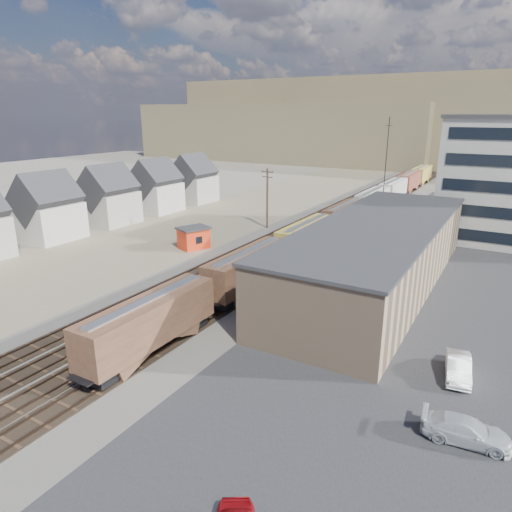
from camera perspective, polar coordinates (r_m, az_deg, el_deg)
The scene contains 15 objects.
ground at distance 41.16m, azimuth -17.15°, elevation -10.35°, with size 300.00×300.00×0.00m, color #6B6356.
ballast_bed at distance 81.16m, azimuth 9.42°, elevation 3.96°, with size 18.00×200.00×0.06m, color #4C4742.
dirt_yard at distance 81.98m, azimuth -6.37°, elevation 4.21°, with size 24.00×180.00×0.03m, color #746450.
asphalt_lot at distance 62.09m, azimuth 23.44°, elevation -1.50°, with size 26.00×120.00×0.04m, color #232326.
rail_tracks at distance 81.33m, azimuth 9.06°, elevation 4.06°, with size 11.40×200.00×0.24m.
freight_train at distance 82.65m, azimuth 12.87°, elevation 5.96°, with size 3.00×119.74×4.46m.
warehouse at distance 52.77m, azimuth 14.93°, elevation 0.34°, with size 12.40×40.40×7.25m.
utility_pole_north at distance 76.44m, azimuth 1.42°, elevation 7.39°, with size 2.20×0.32×10.00m.
radio_mast at distance 87.25m, azimuth 15.88°, elevation 10.54°, with size 1.20×0.16×18.00m.
townhouse_row at distance 80.11m, azimuth -21.13°, elevation 6.00°, with size 8.15×68.16×10.47m.
hills_north at distance 193.90m, azimuth 22.85°, elevation 14.82°, with size 265.00×80.00×32.00m.
maintenance_shed at distance 65.92m, azimuth -7.79°, elevation 2.30°, with size 4.65×5.18×3.12m.
parked_car_white at distance 37.50m, azimuth 23.97°, elevation -12.69°, with size 1.64×4.70×1.55m, color white.
parked_car_silver at distance 31.35m, azimuth 24.77°, elevation -19.26°, with size 2.06×5.08×1.47m, color #B6B9BE.
parked_car_blue at distance 83.30m, azimuth 25.66°, elevation 3.32°, with size 2.54×5.51×1.53m, color navy.
Camera 1 is at (27.79, -23.94, 18.67)m, focal length 32.00 mm.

